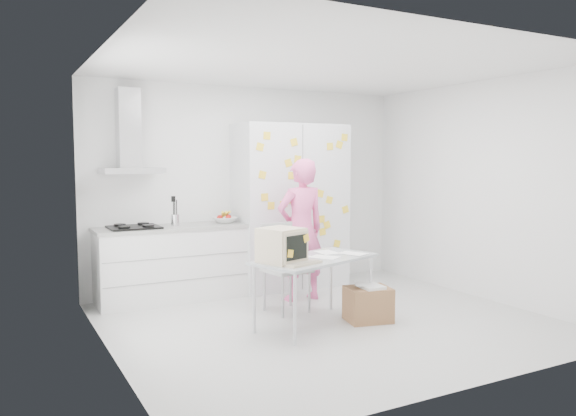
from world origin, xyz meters
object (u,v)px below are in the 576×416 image
person (301,230)px  cardboard_box (368,304)px  chair (283,262)px  desk (295,252)px

person → cardboard_box: (0.18, -1.15, -0.68)m
person → chair: (-0.42, -0.32, -0.30)m
chair → cardboard_box: 1.09m
chair → desk: bearing=-116.0°
desk → person: bearing=39.1°
cardboard_box → person: bearing=99.1°
chair → cardboard_box: size_ratio=1.90×
person → chair: person is taller
person → desk: size_ratio=1.18×
chair → cardboard_box: (0.61, -0.82, -0.38)m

